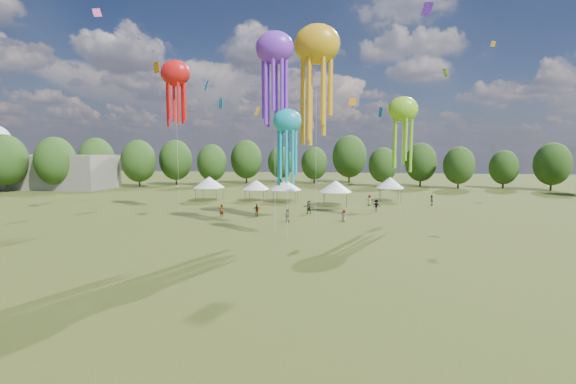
# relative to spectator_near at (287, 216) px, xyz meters

# --- Properties ---
(ground) EXTENTS (300.00, 300.00, 0.00)m
(ground) POSITION_rel_spectator_near_xyz_m (3.42, -35.10, -0.83)
(ground) COLOR #384416
(ground) RESTS_ON ground
(spectator_near) EXTENTS (0.95, 0.84, 1.65)m
(spectator_near) POSITION_rel_spectator_near_xyz_m (0.00, 0.00, 0.00)
(spectator_near) COLOR gray
(spectator_near) RESTS_ON ground
(spectators_far) EXTENTS (31.72, 18.17, 1.92)m
(spectators_far) POSITION_rel_spectator_near_xyz_m (6.59, 9.36, 0.06)
(spectators_far) COLOR gray
(spectators_far) RESTS_ON ground
(festival_tents) EXTENTS (37.67, 12.39, 4.42)m
(festival_tents) POSITION_rel_spectator_near_xyz_m (-2.01, 19.85, 2.36)
(festival_tents) COLOR #47474C
(festival_tents) RESTS_ON ground
(show_kites) EXTENTS (35.39, 17.18, 23.84)m
(show_kites) POSITION_rel_spectator_near_xyz_m (0.09, -0.88, 16.22)
(show_kites) COLOR #8131DC
(show_kites) RESTS_ON ground
(treeline) EXTENTS (201.57, 95.24, 13.43)m
(treeline) POSITION_rel_spectator_near_xyz_m (-0.44, 27.42, 5.72)
(treeline) COLOR #38281C
(treeline) RESTS_ON ground
(hangar) EXTENTS (40.00, 12.00, 8.00)m
(hangar) POSITION_rel_spectator_near_xyz_m (-68.58, 36.90, 3.17)
(hangar) COLOR gray
(hangar) RESTS_ON ground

